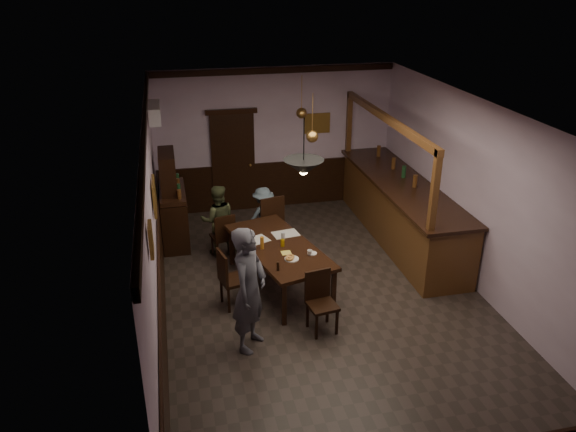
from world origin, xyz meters
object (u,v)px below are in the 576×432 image
object	(u,v)px
person_seated_right	(263,216)
pendant_brass_mid	(312,137)
dining_table	(279,249)
person_seated_left	(218,220)
sideboard	(173,206)
person_standing	(249,290)
pendant_brass_far	(301,113)
chair_far_left	(224,235)
coffee_cup	(310,252)
pendant_iron	(304,167)
soda_can	(283,243)
bar_counter	(400,209)
chair_near	(320,298)
chair_side	(230,276)
chair_far_right	(270,220)

from	to	relation	value
person_seated_right	pendant_brass_mid	size ratio (longest dim) A/B	1.37
dining_table	pendant_brass_mid	distance (m)	1.89
person_seated_left	sideboard	size ratio (longest dim) A/B	0.74
dining_table	sideboard	bearing A→B (deg)	127.92
person_standing	person_seated_right	size ratio (longest dim) A/B	1.62
pendant_brass_far	chair_far_left	bearing A→B (deg)	-146.13
person_standing	person_seated_left	size ratio (longest dim) A/B	1.37
dining_table	coffee_cup	distance (m)	0.61
dining_table	person_standing	size ratio (longest dim) A/B	1.32
person_standing	coffee_cup	size ratio (longest dim) A/B	22.49
person_standing	coffee_cup	bearing A→B (deg)	-14.09
pendant_iron	sideboard	bearing A→B (deg)	122.54
soda_can	pendant_brass_far	bearing A→B (deg)	69.59
person_seated_left	bar_counter	world-z (taller)	bar_counter
dining_table	person_seated_left	xyz separation A→B (m)	(-0.83, 1.38, -0.03)
dining_table	person_seated_left	size ratio (longest dim) A/B	1.82
chair_near	person_standing	world-z (taller)	person_standing
pendant_iron	pendant_brass_far	distance (m)	3.10
person_seated_left	person_seated_right	bearing A→B (deg)	-163.33
chair_side	sideboard	xyz separation A→B (m)	(-0.75, 2.48, 0.19)
person_seated_left	soda_can	size ratio (longest dim) A/B	10.91
chair_near	person_seated_left	distance (m)	2.92
sideboard	pendant_brass_mid	distance (m)	3.12
chair_near	sideboard	world-z (taller)	sideboard
soda_can	bar_counter	xyz separation A→B (m)	(2.55, 1.29, -0.19)
chair_near	coffee_cup	bearing A→B (deg)	77.02
person_seated_right	soda_can	bearing A→B (deg)	72.32
pendant_iron	chair_far_right	bearing A→B (deg)	92.53
sideboard	person_standing	bearing A→B (deg)	-75.63
person_standing	pendant_brass_mid	distance (m)	2.94
dining_table	sideboard	xyz separation A→B (m)	(-1.60, 2.06, 0.02)
chair_near	pendant_brass_far	size ratio (longest dim) A/B	1.12
chair_far_left	pendant_iron	xyz separation A→B (m)	(0.97, -1.89, 1.83)
chair_far_right	person_seated_right	bearing A→B (deg)	-89.01
chair_near	chair_far_right	bearing A→B (deg)	85.96
sideboard	pendant_brass_mid	bearing A→B (deg)	-30.51
chair_far_right	sideboard	bearing A→B (deg)	-36.20
dining_table	chair_far_right	xyz separation A→B (m)	(0.11, 1.33, -0.10)
coffee_cup	person_standing	bearing A→B (deg)	-151.48
chair_far_right	pendant_iron	distance (m)	2.73
pendant_iron	pendant_brass_mid	size ratio (longest dim) A/B	0.99
soda_can	chair_far_left	bearing A→B (deg)	124.90
coffee_cup	sideboard	world-z (taller)	sideboard
dining_table	coffee_cup	bearing A→B (deg)	-47.77
chair_side	pendant_brass_mid	world-z (taller)	pendant_brass_mid
chair_far_left	person_seated_right	distance (m)	0.95
chair_side	bar_counter	distance (m)	3.83
person_standing	pendant_brass_mid	world-z (taller)	pendant_brass_mid
dining_table	pendant_iron	world-z (taller)	pendant_iron
person_seated_left	pendant_brass_mid	size ratio (longest dim) A/B	1.62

